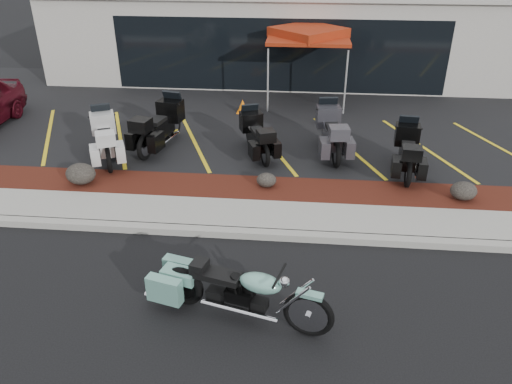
# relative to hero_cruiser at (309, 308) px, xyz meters

# --- Properties ---
(ground) EXTENTS (90.00, 90.00, 0.00)m
(ground) POSITION_rel_hero_cruiser_xyz_m (-1.14, 1.80, -0.54)
(ground) COLOR black
(ground) RESTS_ON ground
(curb) EXTENTS (24.00, 0.25, 0.15)m
(curb) POSITION_rel_hero_cruiser_xyz_m (-1.14, 2.70, -0.46)
(curb) COLOR gray
(curb) RESTS_ON ground
(sidewalk) EXTENTS (24.00, 1.20, 0.15)m
(sidewalk) POSITION_rel_hero_cruiser_xyz_m (-1.14, 3.40, -0.46)
(sidewalk) COLOR gray
(sidewalk) RESTS_ON ground
(mulch_bed) EXTENTS (24.00, 1.20, 0.16)m
(mulch_bed) POSITION_rel_hero_cruiser_xyz_m (-1.14, 4.60, -0.46)
(mulch_bed) COLOR black
(mulch_bed) RESTS_ON ground
(upper_lot) EXTENTS (26.00, 9.60, 0.15)m
(upper_lot) POSITION_rel_hero_cruiser_xyz_m (-1.14, 10.00, -0.46)
(upper_lot) COLOR black
(upper_lot) RESTS_ON ground
(dealership_building) EXTENTS (18.00, 8.16, 4.00)m
(dealership_building) POSITION_rel_hero_cruiser_xyz_m (-1.14, 16.27, 1.47)
(dealership_building) COLOR #A5A195
(dealership_building) RESTS_ON ground
(boulder_left) EXTENTS (0.72, 0.60, 0.51)m
(boulder_left) POSITION_rel_hero_cruiser_xyz_m (-5.46, 4.41, -0.13)
(boulder_left) COLOR black
(boulder_left) RESTS_ON mulch_bed
(boulder_mid) EXTENTS (0.48, 0.40, 0.34)m
(boulder_mid) POSITION_rel_hero_cruiser_xyz_m (-1.00, 4.67, -0.21)
(boulder_mid) COLOR black
(boulder_mid) RESTS_ON mulch_bed
(boulder_right) EXTENTS (0.59, 0.49, 0.42)m
(boulder_right) POSITION_rel_hero_cruiser_xyz_m (3.50, 4.46, -0.17)
(boulder_right) COLOR black
(boulder_right) RESTS_ON mulch_bed
(hero_cruiser) EXTENTS (3.16, 1.54, 1.08)m
(hero_cruiser) POSITION_rel_hero_cruiser_xyz_m (0.00, 0.00, 0.00)
(hero_cruiser) COLOR #6CA897
(hero_cruiser) RESTS_ON ground
(touring_white) EXTENTS (1.67, 2.38, 1.29)m
(touring_white) POSITION_rel_hero_cruiser_xyz_m (-5.65, 6.58, 0.26)
(touring_white) COLOR silver
(touring_white) RESTS_ON upper_lot
(touring_black_front) EXTENTS (1.41, 2.52, 1.38)m
(touring_black_front) POSITION_rel_hero_cruiser_xyz_m (-3.94, 7.61, 0.30)
(touring_black_front) COLOR black
(touring_black_front) RESTS_ON upper_lot
(touring_black_mid) EXTENTS (1.48, 2.21, 1.20)m
(touring_black_mid) POSITION_rel_hero_cruiser_xyz_m (-1.66, 7.21, 0.21)
(touring_black_mid) COLOR black
(touring_black_mid) RESTS_ON upper_lot
(touring_grey) EXTENTS (1.17, 2.41, 1.35)m
(touring_grey) POSITION_rel_hero_cruiser_xyz_m (0.49, 7.60, 0.28)
(touring_grey) COLOR #333237
(touring_grey) RESTS_ON upper_lot
(touring_black_rear) EXTENTS (1.05, 2.22, 1.25)m
(touring_black_rear) POSITION_rel_hero_cruiser_xyz_m (2.52, 6.55, 0.23)
(touring_black_rear) COLOR black
(touring_black_rear) RESTS_ON upper_lot
(traffic_cone) EXTENTS (0.46, 0.46, 0.44)m
(traffic_cone) POSITION_rel_hero_cruiser_xyz_m (-2.19, 9.93, -0.17)
(traffic_cone) COLOR orange
(traffic_cone) RESTS_ON upper_lot
(popup_canopy) EXTENTS (3.29, 3.29, 2.51)m
(popup_canopy) POSITION_rel_hero_cruiser_xyz_m (-0.11, 11.40, 1.89)
(popup_canopy) COLOR silver
(popup_canopy) RESTS_ON upper_lot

